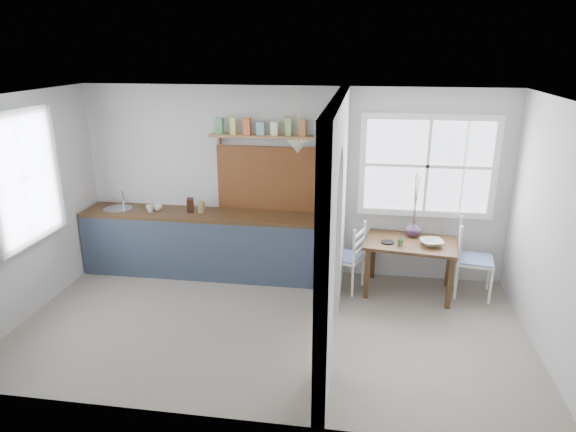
# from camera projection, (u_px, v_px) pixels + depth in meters

# --- Properties ---
(floor) EXTENTS (5.80, 3.20, 0.01)m
(floor) POSITION_uv_depth(u_px,v_px,m) (271.00, 325.00, 5.96)
(floor) COLOR gray
(floor) RESTS_ON ground
(ceiling) EXTENTS (5.80, 3.20, 0.01)m
(ceiling) POSITION_uv_depth(u_px,v_px,m) (268.00, 97.00, 5.14)
(ceiling) COLOR beige
(ceiling) RESTS_ON walls
(walls) EXTENTS (5.81, 3.21, 2.60)m
(walls) POSITION_uv_depth(u_px,v_px,m) (270.00, 220.00, 5.55)
(walls) COLOR beige
(walls) RESTS_ON floor
(partition) EXTENTS (0.12, 3.20, 2.60)m
(partition) POSITION_uv_depth(u_px,v_px,m) (335.00, 208.00, 5.46)
(partition) COLOR beige
(partition) RESTS_ON floor
(kitchen_window) EXTENTS (0.10, 1.16, 1.50)m
(kitchen_window) POSITION_uv_depth(u_px,v_px,m) (22.00, 178.00, 5.85)
(kitchen_window) COLOR white
(kitchen_window) RESTS_ON walls
(nook_window) EXTENTS (1.76, 0.10, 1.30)m
(nook_window) POSITION_uv_depth(u_px,v_px,m) (428.00, 166.00, 6.66)
(nook_window) COLOR white
(nook_window) RESTS_ON walls
(counter) EXTENTS (3.50, 0.60, 0.90)m
(counter) POSITION_uv_depth(u_px,v_px,m) (209.00, 242.00, 7.22)
(counter) COLOR #50381B
(counter) RESTS_ON floor
(sink) EXTENTS (0.40, 0.40, 0.02)m
(sink) POSITION_uv_depth(u_px,v_px,m) (118.00, 209.00, 7.25)
(sink) COLOR silver
(sink) RESTS_ON counter
(backsplash) EXTENTS (1.65, 0.03, 0.90)m
(backsplash) POSITION_uv_depth(u_px,v_px,m) (276.00, 179.00, 7.04)
(backsplash) COLOR brown
(backsplash) RESTS_ON walls
(shelf) EXTENTS (1.75, 0.20, 0.21)m
(shelf) POSITION_uv_depth(u_px,v_px,m) (275.00, 132.00, 6.75)
(shelf) COLOR #A56D42
(shelf) RESTS_ON walls
(pendant_lamp) EXTENTS (0.26, 0.26, 0.16)m
(pendant_lamp) POSITION_uv_depth(u_px,v_px,m) (298.00, 147.00, 6.42)
(pendant_lamp) COLOR white
(pendant_lamp) RESTS_ON ceiling
(utensil_rail) EXTENTS (0.02, 0.50, 0.02)m
(utensil_rail) POSITION_uv_depth(u_px,v_px,m) (332.00, 187.00, 6.26)
(utensil_rail) COLOR silver
(utensil_rail) RESTS_ON partition
(dining_table) EXTENTS (1.22, 0.89, 0.71)m
(dining_table) POSITION_uv_depth(u_px,v_px,m) (409.00, 267.00, 6.67)
(dining_table) COLOR #50381B
(dining_table) RESTS_ON floor
(chair_left) EXTENTS (0.54, 0.54, 0.92)m
(chair_left) POSITION_uv_depth(u_px,v_px,m) (345.00, 256.00, 6.74)
(chair_left) COLOR white
(chair_left) RESTS_ON floor
(chair_right) EXTENTS (0.52, 0.52, 0.99)m
(chair_right) POSITION_uv_depth(u_px,v_px,m) (475.00, 259.00, 6.56)
(chair_right) COLOR white
(chair_right) RESTS_ON floor
(kettle) EXTENTS (0.22, 0.20, 0.21)m
(kettle) POSITION_uv_depth(u_px,v_px,m) (323.00, 211.00, 6.81)
(kettle) COLOR white
(kettle) RESTS_ON counter
(mug_a) EXTENTS (0.13, 0.13, 0.10)m
(mug_a) POSITION_uv_depth(u_px,v_px,m) (150.00, 209.00, 7.09)
(mug_a) COLOR silver
(mug_a) RESTS_ON counter
(mug_b) EXTENTS (0.15, 0.15, 0.09)m
(mug_b) POSITION_uv_depth(u_px,v_px,m) (158.00, 207.00, 7.15)
(mug_b) COLOR white
(mug_b) RESTS_ON counter
(knife_block) EXTENTS (0.11, 0.14, 0.19)m
(knife_block) POSITION_uv_depth(u_px,v_px,m) (190.00, 205.00, 7.09)
(knife_block) COLOR #442315
(knife_block) RESTS_ON counter
(jar) EXTENTS (0.11, 0.11, 0.16)m
(jar) POSITION_uv_depth(u_px,v_px,m) (201.00, 207.00, 7.06)
(jar) COLOR #897550
(jar) RESTS_ON counter
(towel_magenta) EXTENTS (0.02, 0.03, 0.56)m
(towel_magenta) POSITION_uv_depth(u_px,v_px,m) (328.00, 272.00, 6.72)
(towel_magenta) COLOR #B8184C
(towel_magenta) RESTS_ON counter
(towel_orange) EXTENTS (0.02, 0.03, 0.45)m
(towel_orange) POSITION_uv_depth(u_px,v_px,m) (328.00, 274.00, 6.70)
(towel_orange) COLOR #E15A24
(towel_orange) RESTS_ON counter
(bowl) EXTENTS (0.33, 0.33, 0.07)m
(bowl) POSITION_uv_depth(u_px,v_px,m) (432.00, 243.00, 6.44)
(bowl) COLOR beige
(bowl) RESTS_ON dining_table
(table_cup) EXTENTS (0.10, 0.10, 0.08)m
(table_cup) POSITION_uv_depth(u_px,v_px,m) (400.00, 242.00, 6.45)
(table_cup) COLOR #4B8149
(table_cup) RESTS_ON dining_table
(plate) EXTENTS (0.19, 0.19, 0.01)m
(plate) POSITION_uv_depth(u_px,v_px,m) (388.00, 242.00, 6.53)
(plate) COLOR black
(plate) RESTS_ON dining_table
(vase) EXTENTS (0.24, 0.24, 0.21)m
(vase) POSITION_uv_depth(u_px,v_px,m) (413.00, 228.00, 6.73)
(vase) COLOR #4E3659
(vase) RESTS_ON dining_table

